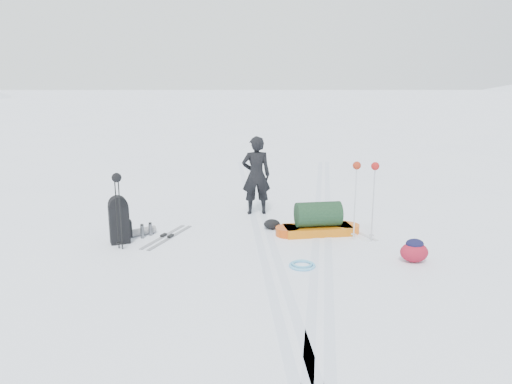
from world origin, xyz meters
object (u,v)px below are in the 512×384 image
skier (256,175)px  expedition_rucksack (122,221)px  ski_poles_black (117,187)px  pulk_sled (318,222)px

skier → expedition_rucksack: bearing=31.7°
ski_poles_black → skier: bearing=20.2°
pulk_sled → skier: bearing=120.6°
skier → expedition_rucksack: (-2.58, -2.01, -0.48)m
skier → pulk_sled: (1.25, -1.53, -0.65)m
expedition_rucksack → ski_poles_black: size_ratio=0.64×
pulk_sled → ski_poles_black: ski_poles_black is taller
skier → pulk_sled: bearing=122.9°
pulk_sled → expedition_rucksack: bearing=178.6°
pulk_sled → ski_poles_black: 3.98m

